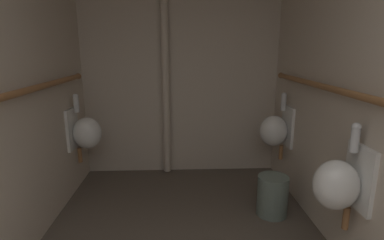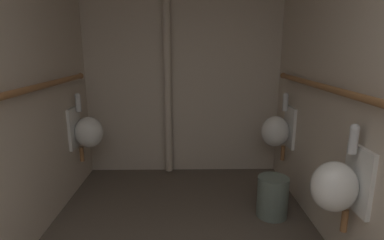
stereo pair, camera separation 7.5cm
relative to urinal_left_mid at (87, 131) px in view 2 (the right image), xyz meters
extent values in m
cube|color=beige|center=(2.24, -1.34, 0.70)|extent=(0.06, 3.83, 2.73)
cube|color=beige|center=(1.03, 0.55, 0.70)|extent=(2.48, 0.06, 2.73)
ellipsoid|color=white|center=(0.02, 0.00, -0.01)|extent=(0.30, 0.26, 0.34)
cube|color=white|center=(-0.13, 0.00, 0.04)|extent=(0.03, 0.30, 0.44)
cylinder|color=silver|center=(-0.07, 0.00, 0.30)|extent=(0.06, 0.06, 0.16)
sphere|color=silver|center=(-0.07, 0.00, 0.38)|extent=(0.06, 0.06, 0.06)
cylinder|color=#936038|center=(-0.08, 0.00, -0.26)|extent=(0.04, 0.04, 0.16)
ellipsoid|color=white|center=(2.04, -1.35, -0.01)|extent=(0.30, 0.26, 0.34)
cube|color=white|center=(2.20, -1.35, 0.04)|extent=(0.03, 0.30, 0.44)
cylinder|color=silver|center=(2.13, -1.35, 0.30)|extent=(0.06, 0.06, 0.16)
sphere|color=silver|center=(2.13, -1.35, 0.38)|extent=(0.06, 0.06, 0.06)
cylinder|color=#936038|center=(2.14, -1.35, -0.26)|extent=(0.04, 0.04, 0.16)
ellipsoid|color=white|center=(2.04, 0.00, -0.01)|extent=(0.30, 0.26, 0.34)
cube|color=white|center=(2.20, 0.00, 0.04)|extent=(0.03, 0.30, 0.44)
cylinder|color=silver|center=(2.13, 0.00, 0.30)|extent=(0.06, 0.06, 0.16)
sphere|color=silver|center=(2.13, 0.00, 0.38)|extent=(0.06, 0.06, 0.06)
cylinder|color=#936038|center=(2.14, 0.00, -0.26)|extent=(0.04, 0.04, 0.16)
sphere|color=#936038|center=(-0.09, 0.20, 0.58)|extent=(0.06, 0.06, 0.06)
cylinder|color=#936038|center=(2.15, -1.32, 0.58)|extent=(0.05, 3.03, 0.05)
sphere|color=#936038|center=(2.15, 0.20, 0.58)|extent=(0.06, 0.06, 0.06)
cylinder|color=beige|center=(0.85, 0.44, 0.70)|extent=(0.09, 0.09, 2.68)
cylinder|color=slate|center=(1.87, -0.60, -0.48)|extent=(0.28, 0.28, 0.38)
camera|label=1|loc=(1.00, -3.14, 0.87)|focal=28.11mm
camera|label=2|loc=(1.08, -3.14, 0.87)|focal=28.11mm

